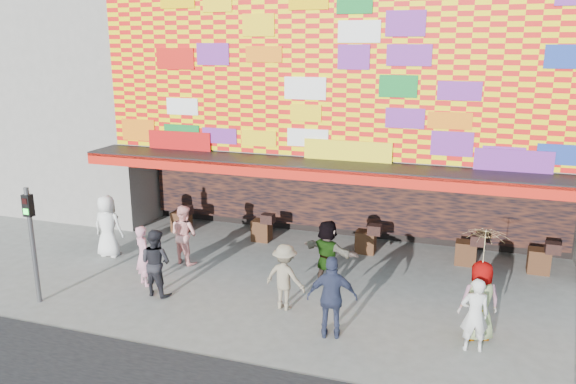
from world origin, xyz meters
name	(u,v)px	position (x,y,z in m)	size (l,w,h in m)	color
ground	(289,312)	(0.00, 0.00, 0.00)	(90.00, 90.00, 0.00)	slate
shop_building	(362,77)	(0.00, 8.18, 5.23)	(15.20, 9.40, 10.00)	gray
neighbor_left	(57,53)	(-13.00, 8.00, 6.00)	(11.00, 8.00, 12.00)	gray
signal_left	(31,232)	(-6.20, -1.50, 1.86)	(0.22, 0.20, 3.00)	#59595B
ped_a	(108,226)	(-6.44, 1.77, 0.97)	(0.94, 0.61, 1.93)	white
ped_b	(143,256)	(-4.23, 0.28, 0.84)	(0.61, 0.40, 1.67)	#CE859B
ped_c	(156,262)	(-3.58, -0.15, 0.89)	(0.86, 0.67, 1.78)	black
ped_d	(285,277)	(-0.15, 0.15, 0.83)	(1.08, 0.62, 1.67)	#7E715B
ped_e	(332,297)	(1.29, -0.84, 0.95)	(1.12, 0.46, 1.90)	#2C324D
ped_f	(327,254)	(0.49, 1.78, 0.93)	(1.72, 0.55, 1.86)	gray
ped_g	(480,301)	(4.38, 0.11, 0.91)	(0.89, 0.58, 1.82)	gray
ped_h	(475,315)	(4.29, -0.43, 0.82)	(0.60, 0.39, 1.65)	silver
ped_i	(184,234)	(-3.97, 2.04, 0.89)	(0.87, 0.68, 1.78)	#F7A5A0
parasol	(485,248)	(4.38, 0.11, 2.13)	(1.20, 1.21, 1.81)	#FFE6A0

